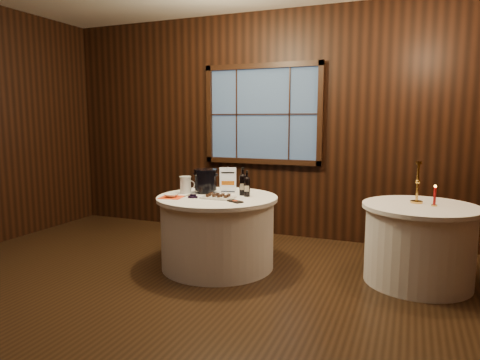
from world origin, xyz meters
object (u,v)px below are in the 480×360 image
at_px(side_table, 419,244).
at_px(chocolate_box, 235,201).
at_px(grape_bunch, 193,196).
at_px(port_bottle_left, 243,183).
at_px(port_bottle_right, 247,185).
at_px(main_table, 218,231).
at_px(glass_pitcher, 186,185).
at_px(ice_bucket, 206,180).
at_px(brass_candlestick, 417,188).
at_px(sign_stand, 228,184).
at_px(cracker_bowl, 171,195).
at_px(chocolate_plate, 218,197).
at_px(red_candle, 435,198).

xyz_separation_m(side_table, chocolate_box, (-1.70, -0.53, 0.39)).
distance_m(side_table, grape_bunch, 2.28).
height_order(port_bottle_left, chocolate_box, port_bottle_left).
bearing_deg(port_bottle_right, main_table, -176.43).
height_order(side_table, glass_pitcher, glass_pitcher).
bearing_deg(ice_bucket, brass_candlestick, 6.32).
height_order(port_bottle_left, port_bottle_right, port_bottle_left).
relative_size(sign_stand, chocolate_box, 1.80).
xyz_separation_m(port_bottle_left, grape_bunch, (-0.42, -0.36, -0.11)).
distance_m(port_bottle_left, port_bottle_right, 0.09).
xyz_separation_m(grape_bunch, cracker_bowl, (-0.22, -0.05, 0.00)).
bearing_deg(port_bottle_right, grape_bunch, -165.30).
height_order(ice_bucket, grape_bunch, ice_bucket).
distance_m(sign_stand, port_bottle_left, 0.22).
relative_size(side_table, cracker_bowl, 7.65).
bearing_deg(sign_stand, brass_candlestick, -16.66).
distance_m(chocolate_box, grape_bunch, 0.49).
distance_m(main_table, chocolate_plate, 0.42).
height_order(glass_pitcher, brass_candlestick, brass_candlestick).
height_order(main_table, glass_pitcher, glass_pitcher).
bearing_deg(main_table, port_bottle_left, 36.46).
relative_size(main_table, port_bottle_left, 4.26).
bearing_deg(chocolate_plate, grape_bunch, -161.74).
bearing_deg(red_candle, brass_candlestick, 146.70).
bearing_deg(port_bottle_right, ice_bucket, 158.34).
xyz_separation_m(grape_bunch, red_candle, (2.31, 0.48, 0.06)).
bearing_deg(brass_candlestick, glass_pitcher, -171.79).
bearing_deg(red_candle, grape_bunch, -168.21).
height_order(chocolate_plate, glass_pitcher, glass_pitcher).
xyz_separation_m(grape_bunch, glass_pitcher, (-0.22, 0.24, 0.08)).
bearing_deg(glass_pitcher, side_table, -6.36).
bearing_deg(brass_candlestick, sign_stand, -175.61).
xyz_separation_m(sign_stand, glass_pitcher, (-0.42, -0.19, -0.01)).
bearing_deg(chocolate_box, main_table, 172.94).
bearing_deg(chocolate_box, chocolate_plate, -176.35).
xyz_separation_m(port_bottle_left, chocolate_box, (0.08, -0.39, -0.12)).
bearing_deg(main_table, chocolate_box, -37.02).
xyz_separation_m(side_table, red_candle, (0.11, -0.01, 0.46)).
bearing_deg(port_bottle_left, ice_bucket, 161.62).
bearing_deg(port_bottle_left, sign_stand, 139.45).
height_order(side_table, brass_candlestick, brass_candlestick).
distance_m(chocolate_box, brass_candlestick, 1.78).
bearing_deg(port_bottle_left, grape_bunch, -159.73).
bearing_deg(main_table, grape_bunch, -135.15).
distance_m(side_table, ice_bucket, 2.28).
height_order(grape_bunch, glass_pitcher, glass_pitcher).
bearing_deg(ice_bucket, red_candle, 3.43).
bearing_deg(grape_bunch, cracker_bowl, -166.99).
height_order(sign_stand, chocolate_box, sign_stand).
bearing_deg(glass_pitcher, chocolate_box, -33.62).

